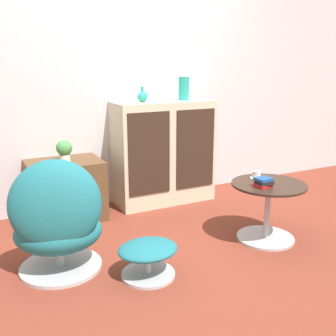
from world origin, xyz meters
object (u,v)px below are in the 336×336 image
Objects in this scene: egg_chair at (57,221)px; book_stack at (263,182)px; coffee_table at (267,207)px; vase_leftmost at (142,96)px; teacup at (257,175)px; potted_plant at (64,150)px; ottoman at (148,254)px; sideboard at (164,152)px; tv_console at (66,190)px; vase_inner_left at (184,89)px.

egg_chair reaches higher than book_stack.
coffee_table is 4.00× the size of vase_leftmost.
potted_plant is at bearing 142.52° from teacup.
ottoman is at bearing -79.58° from potted_plant.
potted_plant is at bearing 134.68° from book_stack.
sideboard is at bearing 37.51° from egg_chair.
book_stack is at bearing -117.21° from teacup.
tv_console is at bearing 100.91° from ottoman.
egg_chair is at bearing 148.12° from ottoman.
egg_chair is at bearing -105.79° from tv_console.
egg_chair is 7.63× the size of teacup.
potted_plant is 1.76× the size of teacup.
teacup is at bearing -62.37° from vase_leftmost.
vase_leftmost is 1.44m from book_stack.
egg_chair reaches higher than potted_plant.
ottoman is 1.16m from teacup.
egg_chair is (-0.26, -0.94, 0.10)m from tv_console.
sideboard reaches higher than potted_plant.
book_stack reaches higher than ottoman.
teacup is (0.33, -1.03, -0.02)m from sideboard.
ottoman is at bearing -127.34° from vase_inner_left.
potted_plant is at bearing 73.60° from egg_chair.
teacup is (0.01, 0.16, 0.22)m from coffee_table.
teacup is at bearing 62.79° from book_stack.
sideboard is 0.60m from vase_leftmost.
teacup is (0.10, -1.04, -0.64)m from vase_inner_left.
potted_plant is (0.28, 0.94, 0.27)m from egg_chair.
coffee_table is at bearing 27.12° from book_stack.
vase_inner_left is 1.21× the size of potted_plant.
potted_plant is at bearing 100.42° from ottoman.
teacup is 0.82× the size of book_stack.
tv_console is 0.98m from egg_chair.
egg_chair reaches higher than teacup.
ottoman is at bearing -177.88° from book_stack.
teacup is at bearing -2.46° from egg_chair.
vase_inner_left is (0.44, 0.00, 0.06)m from vase_leftmost.
ottoman is (0.51, -0.31, -0.21)m from egg_chair.
egg_chair is 1.93m from vase_inner_left.
sideboard reaches higher than tv_console.
sideboard is at bearing 99.92° from book_stack.
book_stack reaches higher than coffee_table.
potted_plant is 1.66m from teacup.
teacup is (1.58, -0.07, 0.12)m from egg_chair.
sideboard is 2.53× the size of ottoman.
vase_leftmost is (-0.22, 0.00, 0.56)m from sideboard.
vase_leftmost is at bearing 109.22° from book_stack.
potted_plant is at bearing 3.45° from tv_console.
egg_chair is at bearing 177.54° from teacup.
vase_inner_left is at bearing 33.15° from egg_chair.
tv_console is at bearing -178.22° from sideboard.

